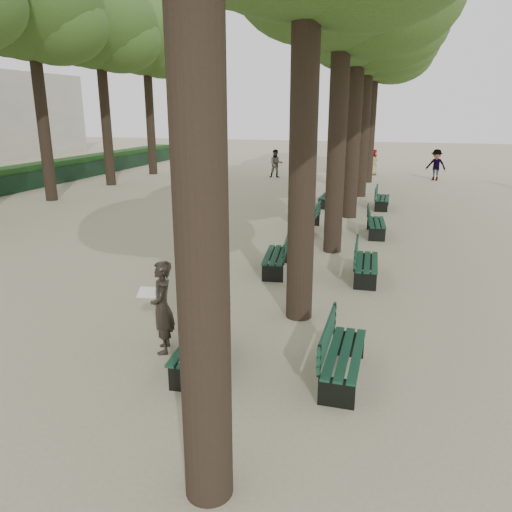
# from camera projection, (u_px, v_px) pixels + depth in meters

# --- Properties ---
(ground) EXTENTS (120.00, 120.00, 0.00)m
(ground) POSITION_uv_depth(u_px,v_px,m) (166.00, 380.00, 7.72)
(ground) COLOR tan
(ground) RESTS_ON ground
(tree_central_4) EXTENTS (6.00, 6.00, 9.95)m
(tree_central_4) POSITION_uv_depth(u_px,v_px,m) (370.00, 22.00, 21.74)
(tree_central_4) COLOR #33261C
(tree_central_4) RESTS_ON ground
(tree_central_5) EXTENTS (6.00, 6.00, 9.95)m
(tree_central_5) POSITION_uv_depth(u_px,v_px,m) (376.00, 37.00, 26.35)
(tree_central_5) COLOR #33261C
(tree_central_5) RESTS_ON ground
(tree_far_3) EXTENTS (6.00, 6.00, 10.45)m
(tree_far_3) POSITION_uv_depth(u_px,v_px,m) (29.00, 5.00, 20.55)
(tree_far_3) COLOR #33261C
(tree_far_3) RESTS_ON ground
(tree_far_4) EXTENTS (6.00, 6.00, 10.45)m
(tree_far_4) POSITION_uv_depth(u_px,v_px,m) (98.00, 24.00, 25.16)
(tree_far_4) COLOR #33261C
(tree_far_4) RESTS_ON ground
(tree_far_5) EXTENTS (6.00, 6.00, 10.45)m
(tree_far_5) POSITION_uv_depth(u_px,v_px,m) (145.00, 37.00, 29.77)
(tree_far_5) COLOR #33261C
(tree_far_5) RESTS_ON ground
(bench_left_0) EXTENTS (0.73, 1.84, 0.92)m
(bench_left_0) POSITION_uv_depth(u_px,v_px,m) (201.00, 351.00, 8.06)
(bench_left_0) COLOR black
(bench_left_0) RESTS_ON ground
(bench_left_1) EXTENTS (0.81, 1.86, 0.92)m
(bench_left_1) POSITION_uv_depth(u_px,v_px,m) (276.00, 262.00, 12.76)
(bench_left_1) COLOR black
(bench_left_1) RESTS_ON ground
(bench_left_2) EXTENTS (0.58, 1.80, 0.92)m
(bench_left_2) POSITION_uv_depth(u_px,v_px,m) (308.00, 223.00, 17.10)
(bench_left_2) COLOR black
(bench_left_2) RESTS_ON ground
(bench_left_3) EXTENTS (0.63, 1.82, 0.92)m
(bench_left_3) POSITION_uv_depth(u_px,v_px,m) (328.00, 200.00, 21.39)
(bench_left_3) COLOR black
(bench_left_3) RESTS_ON ground
(bench_right_0) EXTENTS (0.57, 1.80, 0.92)m
(bench_right_0) POSITION_uv_depth(u_px,v_px,m) (343.00, 363.00, 7.67)
(bench_right_0) COLOR black
(bench_right_0) RESTS_ON ground
(bench_right_1) EXTENTS (0.66, 1.83, 0.92)m
(bench_right_1) POSITION_uv_depth(u_px,v_px,m) (366.00, 269.00, 12.19)
(bench_right_1) COLOR black
(bench_right_1) RESTS_ON ground
(bench_right_2) EXTENTS (0.74, 1.85, 0.92)m
(bench_right_2) POSITION_uv_depth(u_px,v_px,m) (376.00, 227.00, 16.45)
(bench_right_2) COLOR black
(bench_right_2) RESTS_ON ground
(bench_right_3) EXTENTS (0.57, 1.80, 0.92)m
(bench_right_3) POSITION_uv_depth(u_px,v_px,m) (382.00, 202.00, 20.89)
(bench_right_3) COLOR black
(bench_right_3) RESTS_ON ground
(man_with_map) EXTENTS (0.71, 0.72, 1.62)m
(man_with_map) POSITION_uv_depth(u_px,v_px,m) (162.00, 307.00, 8.43)
(man_with_map) COLOR black
(man_with_map) RESTS_ON ground
(pedestrian_b) EXTENTS (1.20, 0.73, 1.78)m
(pedestrian_b) POSITION_uv_depth(u_px,v_px,m) (436.00, 165.00, 28.96)
(pedestrian_b) COLOR #262628
(pedestrian_b) RESTS_ON ground
(pedestrian_d) EXTENTS (0.50, 0.83, 1.59)m
(pedestrian_d) POSITION_uv_depth(u_px,v_px,m) (373.00, 162.00, 31.29)
(pedestrian_d) COLOR #262628
(pedestrian_d) RESTS_ON ground
(pedestrian_e) EXTENTS (1.58, 0.67, 1.67)m
(pedestrian_e) POSITION_uv_depth(u_px,v_px,m) (201.00, 167.00, 28.43)
(pedestrian_e) COLOR #262628
(pedestrian_e) RESTS_ON ground
(pedestrian_a) EXTENTS (0.88, 0.54, 1.68)m
(pedestrian_a) POSITION_uv_depth(u_px,v_px,m) (276.00, 164.00, 30.10)
(pedestrian_a) COLOR #262628
(pedestrian_a) RESTS_ON ground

